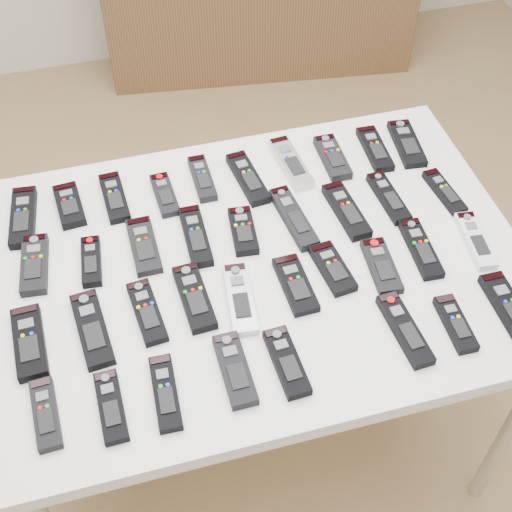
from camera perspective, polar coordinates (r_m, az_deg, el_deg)
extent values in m
plane|color=#996F4E|center=(2.36, -1.12, -10.69)|extent=(4.00, 4.00, 0.00)
cube|color=white|center=(1.66, 0.00, -0.90)|extent=(1.25, 0.88, 0.04)
cylinder|color=beige|center=(1.98, 19.55, -13.06)|extent=(0.04, 0.04, 0.74)
cylinder|color=beige|center=(2.20, -17.05, -3.04)|extent=(0.04, 0.04, 0.74)
cylinder|color=beige|center=(2.34, 10.98, 2.62)|extent=(0.04, 0.04, 0.74)
cube|color=black|center=(1.82, -18.13, 2.97)|extent=(0.08, 0.20, 0.02)
cube|color=black|center=(1.82, -14.70, 3.93)|extent=(0.07, 0.15, 0.02)
cube|color=black|center=(1.81, -11.26, 4.61)|extent=(0.06, 0.17, 0.02)
cube|color=black|center=(1.80, -7.31, 4.88)|extent=(0.05, 0.15, 0.02)
cube|color=black|center=(1.83, -4.32, 6.21)|extent=(0.05, 0.16, 0.02)
cube|color=black|center=(1.83, -0.66, 6.24)|extent=(0.07, 0.19, 0.02)
cube|color=#B7B7BC|center=(1.87, 2.80, 7.43)|extent=(0.07, 0.20, 0.02)
cube|color=black|center=(1.90, 6.14, 7.84)|extent=(0.06, 0.16, 0.02)
cube|color=black|center=(1.94, 9.49, 8.44)|extent=(0.06, 0.17, 0.02)
cube|color=black|center=(1.98, 11.97, 8.79)|extent=(0.08, 0.18, 0.02)
cube|color=black|center=(1.71, -17.30, -0.66)|extent=(0.07, 0.18, 0.02)
cube|color=black|center=(1.68, -13.04, -0.43)|extent=(0.06, 0.15, 0.02)
cube|color=black|center=(1.69, -8.96, 0.81)|extent=(0.06, 0.17, 0.02)
cube|color=black|center=(1.69, -4.85, 1.58)|extent=(0.05, 0.19, 0.02)
cube|color=black|center=(1.70, -1.03, 2.02)|extent=(0.07, 0.15, 0.02)
cube|color=black|center=(1.73, 3.03, 3.07)|extent=(0.07, 0.21, 0.02)
cube|color=black|center=(1.76, 7.24, 3.62)|extent=(0.07, 0.19, 0.02)
cube|color=black|center=(1.81, 10.56, 4.61)|extent=(0.05, 0.18, 0.02)
cube|color=black|center=(1.86, 14.84, 4.98)|extent=(0.05, 0.16, 0.02)
cube|color=black|center=(1.57, -17.68, -6.60)|extent=(0.07, 0.18, 0.02)
cube|color=black|center=(1.56, -12.98, -5.72)|extent=(0.08, 0.20, 0.02)
cube|color=black|center=(1.56, -8.71, -4.45)|extent=(0.07, 0.17, 0.02)
cube|color=black|center=(1.57, -4.96, -3.32)|extent=(0.07, 0.18, 0.02)
cube|color=#B7B7BC|center=(1.57, -1.28, -3.43)|extent=(0.07, 0.19, 0.02)
cube|color=black|center=(1.60, 3.18, -2.30)|extent=(0.07, 0.16, 0.02)
cube|color=black|center=(1.63, 6.15, -0.99)|extent=(0.07, 0.15, 0.02)
cube|color=black|center=(1.65, 10.00, -0.81)|extent=(0.07, 0.16, 0.02)
cube|color=black|center=(1.71, 13.04, 0.58)|extent=(0.06, 0.18, 0.02)
cube|color=silver|center=(1.76, 17.16, 1.19)|extent=(0.07, 0.18, 0.02)
cube|color=black|center=(1.47, -16.47, -12.03)|extent=(0.05, 0.16, 0.02)
cube|color=black|center=(1.45, -11.52, -11.73)|extent=(0.05, 0.16, 0.02)
cube|color=black|center=(1.45, -7.26, -10.80)|extent=(0.05, 0.17, 0.02)
cube|color=black|center=(1.46, -1.70, -9.07)|extent=(0.06, 0.17, 0.02)
cube|color=black|center=(1.47, 2.47, -8.48)|extent=(0.06, 0.17, 0.02)
cube|color=black|center=(1.55, 11.81, -5.77)|extent=(0.06, 0.19, 0.02)
cube|color=black|center=(1.59, 15.67, -5.24)|extent=(0.05, 0.15, 0.02)
cube|color=black|center=(1.65, 19.59, -3.97)|extent=(0.06, 0.19, 0.02)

